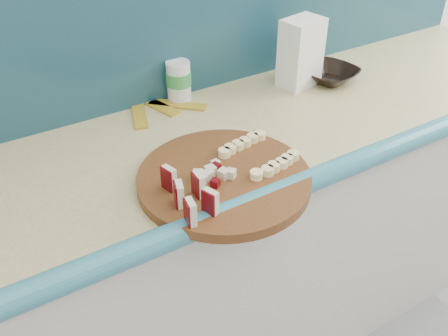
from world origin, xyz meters
name	(u,v)px	position (x,y,z in m)	size (l,w,h in m)	color
kitchen_counter	(262,232)	(0.10, 1.50, 0.46)	(2.20, 0.63, 0.91)	silver
backsplash	(218,9)	(0.10, 1.79, 1.16)	(2.20, 0.02, 0.50)	teal
cutting_board	(224,179)	(-0.18, 1.30, 0.92)	(0.42, 0.42, 0.03)	#4F2B11
apple_wedges	(189,194)	(-0.30, 1.25, 0.97)	(0.09, 0.17, 0.06)	beige
apple_chunks	(216,176)	(-0.20, 1.30, 0.95)	(0.07, 0.08, 0.02)	#F4EAC3
banana_slices	(259,154)	(-0.06, 1.32, 0.95)	(0.18, 0.18, 0.02)	#FCE69A
brown_bowl	(330,75)	(0.43, 1.61, 0.93)	(0.18, 0.18, 0.04)	black
flour_bag	(301,53)	(0.32, 1.64, 1.02)	(0.13, 0.09, 0.22)	white
canister	(179,80)	(-0.07, 1.75, 0.98)	(0.08, 0.08, 0.13)	white
banana_peel	(158,108)	(-0.15, 1.73, 0.91)	(0.25, 0.21, 0.01)	yellow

